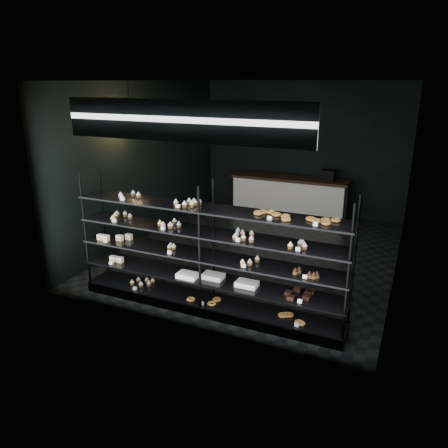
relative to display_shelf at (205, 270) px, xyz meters
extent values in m
cube|color=black|center=(-0.06, 2.45, -0.62)|extent=(5.00, 6.00, 0.01)
cube|color=black|center=(-0.06, 2.45, 2.57)|extent=(5.00, 6.00, 0.01)
cube|color=black|center=(-0.06, 5.45, 0.97)|extent=(5.00, 0.01, 3.20)
cube|color=black|center=(-0.06, -0.55, 0.97)|extent=(5.00, 0.01, 3.20)
cube|color=black|center=(-2.56, 2.45, 0.97)|extent=(0.01, 6.00, 3.20)
cube|color=black|center=(2.44, 2.45, 0.97)|extent=(0.01, 6.00, 3.20)
cube|color=black|center=(0.03, 0.00, -0.57)|extent=(4.00, 0.50, 0.12)
cylinder|color=black|center=(-1.94, -0.22, 0.36)|extent=(0.04, 0.04, 1.85)
cylinder|color=black|center=(-1.94, 0.22, 0.36)|extent=(0.04, 0.04, 1.85)
cylinder|color=black|center=(0.03, -0.22, 0.36)|extent=(0.04, 0.04, 1.85)
cylinder|color=black|center=(0.03, 0.22, 0.36)|extent=(0.04, 0.04, 1.85)
cylinder|color=black|center=(2.00, -0.22, 0.36)|extent=(0.04, 0.04, 1.85)
cylinder|color=black|center=(2.00, 0.22, 0.36)|extent=(0.04, 0.04, 1.85)
cube|color=black|center=(0.03, 0.00, -0.48)|extent=(4.00, 0.50, 0.03)
cube|color=black|center=(0.03, 0.00, -0.13)|extent=(4.00, 0.50, 0.02)
cube|color=black|center=(0.03, 0.00, 0.22)|extent=(4.00, 0.50, 0.02)
cube|color=black|center=(0.03, 0.00, 0.57)|extent=(4.00, 0.50, 0.02)
cube|color=black|center=(0.03, 0.00, 0.92)|extent=(4.00, 0.50, 0.02)
cube|color=white|center=(-1.19, -0.18, 0.96)|extent=(0.06, 0.04, 0.06)
cube|color=white|center=(-0.29, -0.18, 0.96)|extent=(0.06, 0.04, 0.06)
cube|color=white|center=(0.98, -0.18, 0.96)|extent=(0.06, 0.04, 0.06)
cube|color=white|center=(1.56, -0.18, 0.96)|extent=(0.06, 0.04, 0.06)
cube|color=white|center=(-1.43, -0.18, 0.61)|extent=(0.06, 0.04, 0.06)
cube|color=white|center=(-0.59, -0.18, 0.61)|extent=(0.05, 0.04, 0.06)
cube|color=white|center=(0.56, -0.18, 0.61)|extent=(0.05, 0.04, 0.06)
cube|color=white|center=(1.38, -0.18, 0.61)|extent=(0.06, 0.04, 0.06)
cube|color=white|center=(-1.55, -0.18, 0.26)|extent=(0.06, 0.04, 0.06)
cube|color=white|center=(-0.44, -0.18, 0.26)|extent=(0.06, 0.04, 0.06)
cube|color=white|center=(0.64, -0.18, 0.26)|extent=(0.05, 0.04, 0.06)
cube|color=white|center=(1.48, -0.18, 0.26)|extent=(0.06, 0.04, 0.06)
cube|color=white|center=(-1.55, -0.18, -0.09)|extent=(0.06, 0.04, 0.06)
cube|color=white|center=(1.38, -0.18, -0.09)|extent=(0.06, 0.04, 0.06)
cube|color=white|center=(-1.14, -0.18, -0.44)|extent=(0.06, 0.04, 0.06)
cube|color=white|center=(0.02, -0.18, -0.44)|extent=(0.05, 0.04, 0.06)
cube|color=white|center=(1.38, -0.18, -0.44)|extent=(0.06, 0.04, 0.06)
cube|color=#0C183E|center=(-0.06, -0.47, 2.12)|extent=(3.20, 0.04, 0.45)
cube|color=white|center=(-0.06, -0.49, 2.12)|extent=(3.30, 0.02, 0.50)
cylinder|color=black|center=(-2.24, 1.52, 2.27)|extent=(0.01, 0.01, 0.57)
sphere|color=#FFBE59|center=(-2.24, 1.52, 1.82)|extent=(0.33, 0.33, 0.33)
cube|color=silver|center=(-0.20, 4.95, -0.17)|extent=(2.70, 0.60, 0.92)
cube|color=black|center=(-0.20, 4.95, 0.32)|extent=(2.81, 0.65, 0.06)
cube|color=black|center=(0.71, 4.95, 0.48)|extent=(0.30, 0.30, 0.25)
camera|label=1|loc=(2.59, -5.09, 2.59)|focal=35.00mm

